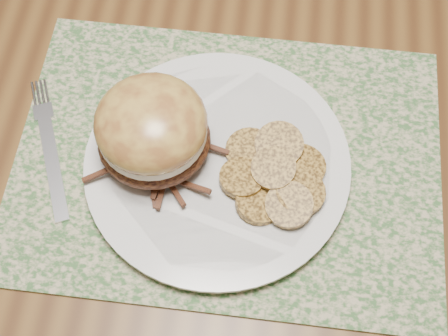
# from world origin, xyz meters

# --- Properties ---
(ground) EXTENTS (3.50, 3.50, 0.00)m
(ground) POSITION_xyz_m (0.00, 0.00, 0.00)
(ground) COLOR brown
(ground) RESTS_ON ground
(dining_table) EXTENTS (1.50, 0.90, 0.75)m
(dining_table) POSITION_xyz_m (0.00, 0.00, 0.67)
(dining_table) COLOR brown
(dining_table) RESTS_ON ground
(placemat) EXTENTS (0.45, 0.33, 0.00)m
(placemat) POSITION_xyz_m (0.26, -0.17, 0.75)
(placemat) COLOR #396132
(placemat) RESTS_ON dining_table
(dinner_plate) EXTENTS (0.26, 0.26, 0.02)m
(dinner_plate) POSITION_xyz_m (0.25, -0.18, 0.76)
(dinner_plate) COLOR silver
(dinner_plate) RESTS_ON placemat
(pork_sandwich) EXTENTS (0.14, 0.14, 0.09)m
(pork_sandwich) POSITION_xyz_m (0.18, -0.18, 0.81)
(pork_sandwich) COLOR black
(pork_sandwich) RESTS_ON dinner_plate
(roasted_potatoes) EXTENTS (0.12, 0.13, 0.03)m
(roasted_potatoes) POSITION_xyz_m (0.31, -0.19, 0.78)
(roasted_potatoes) COLOR #A47930
(roasted_potatoes) RESTS_ON dinner_plate
(fork) EXTENTS (0.08, 0.17, 0.00)m
(fork) POSITION_xyz_m (0.06, -0.18, 0.76)
(fork) COLOR #BABAC2
(fork) RESTS_ON placemat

